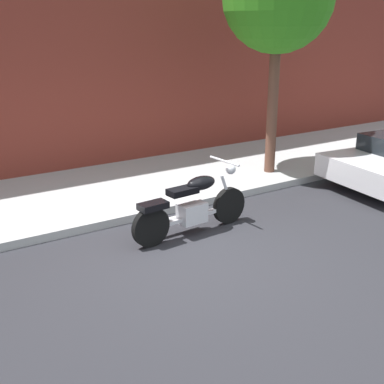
# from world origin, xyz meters

# --- Properties ---
(ground_plane) EXTENTS (60.00, 60.00, 0.00)m
(ground_plane) POSITION_xyz_m (0.00, 0.00, 0.00)
(ground_plane) COLOR #28282D
(sidewalk) EXTENTS (22.91, 3.22, 0.14)m
(sidewalk) POSITION_xyz_m (0.00, 3.19, 0.07)
(sidewalk) COLOR #ADADAD
(sidewalk) RESTS_ON ground
(motorcycle) EXTENTS (2.16, 0.70, 1.12)m
(motorcycle) POSITION_xyz_m (0.42, 0.66, 0.46)
(motorcycle) COLOR black
(motorcycle) RESTS_ON ground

